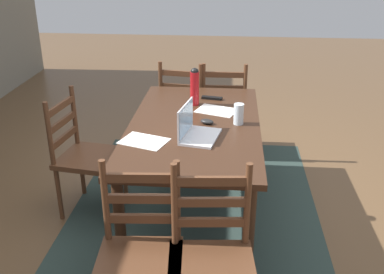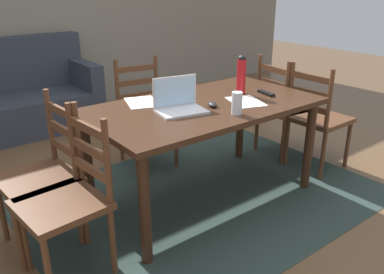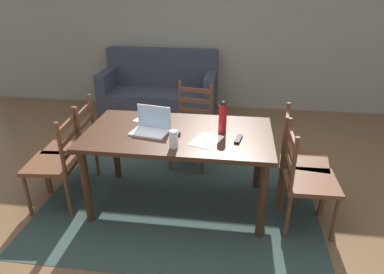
{
  "view_description": "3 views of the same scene",
  "coord_description": "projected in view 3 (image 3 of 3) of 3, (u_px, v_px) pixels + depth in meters",
  "views": [
    {
      "loc": [
        -2.94,
        -0.25,
        1.97
      ],
      "look_at": [
        0.06,
        0.02,
        0.63
      ],
      "focal_mm": 41.55,
      "sensor_mm": 36.0,
      "label": 1
    },
    {
      "loc": [
        -1.78,
        -2.13,
        1.61
      ],
      "look_at": [
        -0.0,
        0.14,
        0.46
      ],
      "focal_mm": 37.64,
      "sensor_mm": 36.0,
      "label": 2
    },
    {
      "loc": [
        0.5,
        -2.79,
        2.03
      ],
      "look_at": [
        0.11,
        0.11,
        0.67
      ],
      "focal_mm": 32.16,
      "sensor_mm": 36.0,
      "label": 3
    }
  ],
  "objects": [
    {
      "name": "ground_plane",
      "position": [
        180.0,
        202.0,
        3.42
      ],
      "size": [
        14.0,
        14.0,
        0.0
      ],
      "primitive_type": "plane",
      "color": "brown"
    },
    {
      "name": "area_rug",
      "position": [
        180.0,
        202.0,
        3.42
      ],
      "size": [
        2.63,
        1.93,
        0.01
      ],
      "primitive_type": "cube",
      "color": "#283833",
      "rests_on": "ground"
    },
    {
      "name": "wall_back",
      "position": [
        209.0,
        24.0,
        5.47
      ],
      "size": [
        8.0,
        0.12,
        2.7
      ],
      "primitive_type": "cube",
      "color": "gray",
      "rests_on": "ground"
    },
    {
      "name": "dining_table",
      "position": [
        179.0,
        141.0,
        3.14
      ],
      "size": [
        1.68,
        0.93,
        0.76
      ],
      "color": "#382114",
      "rests_on": "ground"
    },
    {
      "name": "chair_left_far",
      "position": [
        74.0,
        145.0,
        3.54
      ],
      "size": [
        0.47,
        0.47,
        0.95
      ],
      "color": "#56331E",
      "rests_on": "ground"
    },
    {
      "name": "chair_left_near",
      "position": [
        56.0,
        163.0,
        3.2
      ],
      "size": [
        0.48,
        0.48,
        0.95
      ],
      "color": "#56331E",
      "rests_on": "ground"
    },
    {
      "name": "chair_right_far",
      "position": [
        300.0,
        159.0,
        3.26
      ],
      "size": [
        0.5,
        0.5,
        0.95
      ],
      "color": "#56331E",
      "rests_on": "ground"
    },
    {
      "name": "chair_far_head",
      "position": [
        192.0,
        127.0,
        3.98
      ],
      "size": [
        0.5,
        0.5,
        0.95
      ],
      "color": "#56331E",
      "rests_on": "ground"
    },
    {
      "name": "chair_right_near",
      "position": [
        306.0,
        181.0,
        2.92
      ],
      "size": [
        0.45,
        0.45,
        0.95
      ],
      "color": "#56331E",
      "rests_on": "ground"
    },
    {
      "name": "couch",
      "position": [
        160.0,
        92.0,
        5.55
      ],
      "size": [
        1.8,
        0.8,
        1.0
      ],
      "color": "#2D333D",
      "rests_on": "ground"
    },
    {
      "name": "laptop",
      "position": [
        152.0,
        125.0,
        3.09
      ],
      "size": [
        0.36,
        0.28,
        0.23
      ],
      "color": "silver",
      "rests_on": "dining_table"
    },
    {
      "name": "water_bottle",
      "position": [
        223.0,
        117.0,
        3.02
      ],
      "size": [
        0.07,
        0.07,
        0.3
      ],
      "color": "#A81419",
      "rests_on": "dining_table"
    },
    {
      "name": "drinking_glass",
      "position": [
        174.0,
        139.0,
        2.79
      ],
      "size": [
        0.07,
        0.07,
        0.15
      ],
      "primitive_type": "cylinder",
      "color": "silver",
      "rests_on": "dining_table"
    },
    {
      "name": "computer_mouse",
      "position": [
        177.0,
        134.0,
        3.01
      ],
      "size": [
        0.1,
        0.12,
        0.03
      ],
      "primitive_type": "ellipsoid",
      "rotation": [
        0.0,
        0.0,
        -0.42
      ],
      "color": "black",
      "rests_on": "dining_table"
    },
    {
      "name": "tv_remote",
      "position": [
        238.0,
        139.0,
        2.94
      ],
      "size": [
        0.07,
        0.18,
        0.02
      ],
      "primitive_type": "cube",
      "rotation": [
        0.0,
        0.0,
        2.96
      ],
      "color": "black",
      "rests_on": "dining_table"
    },
    {
      "name": "paper_stack_left",
      "position": [
        206.0,
        140.0,
        2.93
      ],
      "size": [
        0.3,
        0.35,
        0.0
      ],
      "primitive_type": "cube",
      "rotation": [
        0.0,
        0.0,
        -0.34
      ],
      "color": "white",
      "rests_on": "dining_table"
    },
    {
      "name": "paper_stack_right",
      "position": [
        150.0,
        118.0,
        3.41
      ],
      "size": [
        0.29,
        0.35,
        0.0
      ],
      "primitive_type": "cube",
      "rotation": [
        0.0,
        0.0,
        -0.33
      ],
      "color": "white",
      "rests_on": "dining_table"
    }
  ]
}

